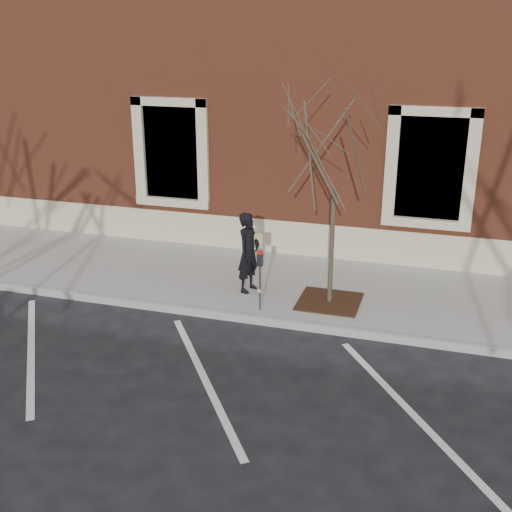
% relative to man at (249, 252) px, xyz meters
% --- Properties ---
extents(ground, '(120.00, 120.00, 0.00)m').
position_rel_man_xyz_m(ground, '(0.31, -1.09, -0.97)').
color(ground, '#28282B').
rests_on(ground, ground).
extents(sidewalk_near, '(40.00, 3.50, 0.15)m').
position_rel_man_xyz_m(sidewalk_near, '(0.31, 0.66, -0.90)').
color(sidewalk_near, '#9A9790').
rests_on(sidewalk_near, ground).
extents(curb_near, '(40.00, 0.12, 0.15)m').
position_rel_man_xyz_m(curb_near, '(0.31, -1.14, -0.90)').
color(curb_near, '#9E9E99').
rests_on(curb_near, ground).
extents(parking_stripes, '(28.00, 4.40, 0.01)m').
position_rel_man_xyz_m(parking_stripes, '(0.31, -3.29, -0.97)').
color(parking_stripes, silver).
rests_on(parking_stripes, ground).
extents(building_civic, '(40.00, 8.62, 8.00)m').
position_rel_man_xyz_m(building_civic, '(0.31, 6.65, 3.02)').
color(building_civic, brown).
rests_on(building_civic, ground).
extents(man, '(0.53, 0.68, 1.65)m').
position_rel_man_xyz_m(man, '(0.00, 0.00, 0.00)').
color(man, black).
rests_on(man, sidewalk_near).
extents(parking_meter, '(0.11, 0.08, 1.19)m').
position_rel_man_xyz_m(parking_meter, '(0.50, -0.86, 0.00)').
color(parking_meter, '#595B60').
rests_on(parking_meter, sidewalk_near).
extents(tree_grate, '(1.19, 1.19, 0.03)m').
position_rel_man_xyz_m(tree_grate, '(1.69, -0.11, -0.81)').
color(tree_grate, '#381C12').
rests_on(tree_grate, sidewalk_near).
extents(sapling, '(2.45, 2.45, 4.09)m').
position_rel_man_xyz_m(sapling, '(1.69, -0.11, 2.03)').
color(sapling, '#4B3A2D').
rests_on(sapling, sidewalk_near).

